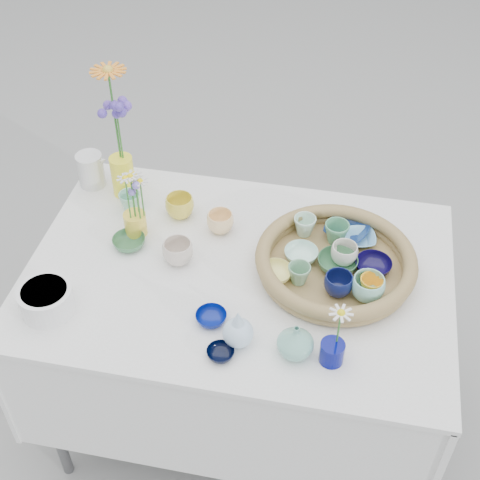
% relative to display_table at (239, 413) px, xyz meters
% --- Properties ---
extents(ground, '(80.00, 80.00, 0.00)m').
position_rel_display_table_xyz_m(ground, '(0.00, 0.00, 0.00)').
color(ground, gray).
extents(display_table, '(1.26, 0.86, 0.77)m').
position_rel_display_table_xyz_m(display_table, '(0.00, 0.00, 0.00)').
color(display_table, white).
rests_on(display_table, ground).
extents(wicker_tray, '(0.47, 0.47, 0.08)m').
position_rel_display_table_xyz_m(wicker_tray, '(0.28, 0.05, 0.80)').
color(wicker_tray, brown).
rests_on(wicker_tray, display_table).
extents(tray_ceramic_0, '(0.17, 0.17, 0.03)m').
position_rel_display_table_xyz_m(tray_ceramic_0, '(0.30, 0.20, 0.80)').
color(tray_ceramic_0, navy).
rests_on(tray_ceramic_0, wicker_tray).
extents(tray_ceramic_1, '(0.13, 0.13, 0.03)m').
position_rel_display_table_xyz_m(tray_ceramic_1, '(0.39, 0.06, 0.80)').
color(tray_ceramic_1, black).
rests_on(tray_ceramic_1, wicker_tray).
extents(tray_ceramic_2, '(0.09, 0.09, 0.06)m').
position_rel_display_table_xyz_m(tray_ceramic_2, '(0.39, -0.04, 0.81)').
color(tray_ceramic_2, yellow).
rests_on(tray_ceramic_2, wicker_tray).
extents(tray_ceramic_3, '(0.14, 0.14, 0.04)m').
position_rel_display_table_xyz_m(tray_ceramic_3, '(0.29, 0.05, 0.80)').
color(tray_ceramic_3, '#396F48').
rests_on(tray_ceramic_3, wicker_tray).
extents(tray_ceramic_4, '(0.09, 0.09, 0.06)m').
position_rel_display_table_xyz_m(tray_ceramic_4, '(0.18, -0.03, 0.81)').
color(tray_ceramic_4, '#71A782').
rests_on(tray_ceramic_4, wicker_tray).
extents(tray_ceramic_5, '(0.13, 0.13, 0.03)m').
position_rel_display_table_xyz_m(tray_ceramic_5, '(0.18, 0.07, 0.80)').
color(tray_ceramic_5, silver).
rests_on(tray_ceramic_5, wicker_tray).
extents(tray_ceramic_6, '(0.07, 0.07, 0.06)m').
position_rel_display_table_xyz_m(tray_ceramic_6, '(0.17, 0.18, 0.82)').
color(tray_ceramic_6, silver).
rests_on(tray_ceramic_6, wicker_tray).
extents(tray_ceramic_7, '(0.10, 0.10, 0.06)m').
position_rel_display_table_xyz_m(tray_ceramic_7, '(0.30, 0.08, 0.81)').
color(tray_ceramic_7, silver).
rests_on(tray_ceramic_7, wicker_tray).
extents(tray_ceramic_8, '(0.12, 0.12, 0.02)m').
position_rel_display_table_xyz_m(tray_ceramic_8, '(0.34, 0.18, 0.80)').
color(tray_ceramic_8, '#7AC4EE').
rests_on(tray_ceramic_8, wicker_tray).
extents(tray_ceramic_9, '(0.10, 0.10, 0.07)m').
position_rel_display_table_xyz_m(tray_ceramic_9, '(0.30, -0.05, 0.82)').
color(tray_ceramic_9, '#0F174B').
rests_on(tray_ceramic_9, wicker_tray).
extents(tray_ceramic_10, '(0.11, 0.11, 0.03)m').
position_rel_display_table_xyz_m(tray_ceramic_10, '(0.11, -0.02, 0.80)').
color(tray_ceramic_10, '#FFF987').
rests_on(tray_ceramic_10, wicker_tray).
extents(tray_ceramic_11, '(0.11, 0.11, 0.07)m').
position_rel_display_table_xyz_m(tray_ceramic_11, '(0.38, -0.05, 0.82)').
color(tray_ceramic_11, '#8AD9D0').
rests_on(tray_ceramic_11, wicker_tray).
extents(tray_ceramic_12, '(0.09, 0.09, 0.07)m').
position_rel_display_table_xyz_m(tray_ceramic_12, '(0.27, 0.16, 0.82)').
color(tray_ceramic_12, '#51996F').
rests_on(tray_ceramic_12, wicker_tray).
extents(loose_ceramic_0, '(0.11, 0.11, 0.07)m').
position_rel_display_table_xyz_m(loose_ceramic_0, '(-0.24, 0.21, 0.80)').
color(loose_ceramic_0, gold).
rests_on(loose_ceramic_0, display_table).
extents(loose_ceramic_1, '(0.11, 0.11, 0.07)m').
position_rel_display_table_xyz_m(loose_ceramic_1, '(-0.09, 0.16, 0.80)').
color(loose_ceramic_1, '#FFD392').
rests_on(loose_ceramic_1, display_table).
extents(loose_ceramic_2, '(0.13, 0.13, 0.03)m').
position_rel_display_table_xyz_m(loose_ceramic_2, '(-0.35, 0.04, 0.78)').
color(loose_ceramic_2, '#386D44').
rests_on(loose_ceramic_2, display_table).
extents(loose_ceramic_3, '(0.11, 0.11, 0.07)m').
position_rel_display_table_xyz_m(loose_ceramic_3, '(-0.19, 0.00, 0.80)').
color(loose_ceramic_3, beige).
rests_on(loose_ceramic_3, display_table).
extents(loose_ceramic_4, '(0.09, 0.09, 0.03)m').
position_rel_display_table_xyz_m(loose_ceramic_4, '(-0.04, -0.21, 0.78)').
color(loose_ceramic_4, navy).
rests_on(loose_ceramic_4, display_table).
extents(loose_ceramic_5, '(0.10, 0.10, 0.07)m').
position_rel_display_table_xyz_m(loose_ceramic_5, '(-0.40, 0.21, 0.80)').
color(loose_ceramic_5, '#82C7A8').
rests_on(loose_ceramic_5, display_table).
extents(loose_ceramic_6, '(0.10, 0.10, 0.02)m').
position_rel_display_table_xyz_m(loose_ceramic_6, '(0.02, -0.32, 0.78)').
color(loose_ceramic_6, black).
rests_on(loose_ceramic_6, display_table).
extents(fluted_bowl, '(0.18, 0.18, 0.08)m').
position_rel_display_table_xyz_m(fluted_bowl, '(-0.49, -0.26, 0.80)').
color(fluted_bowl, white).
rests_on(fluted_bowl, display_table).
extents(bud_vase_paleblue, '(0.09, 0.09, 0.13)m').
position_rel_display_table_xyz_m(bud_vase_paleblue, '(0.05, -0.27, 0.83)').
color(bud_vase_paleblue, silver).
rests_on(bud_vase_paleblue, display_table).
extents(bud_vase_seafoam, '(0.11, 0.11, 0.10)m').
position_rel_display_table_xyz_m(bud_vase_seafoam, '(0.21, -0.27, 0.82)').
color(bud_vase_seafoam, '#72B4A3').
rests_on(bud_vase_seafoam, display_table).
extents(bud_vase_cobalt, '(0.08, 0.08, 0.06)m').
position_rel_display_table_xyz_m(bud_vase_cobalt, '(0.30, -0.28, 0.80)').
color(bud_vase_cobalt, '#030868').
rests_on(bud_vase_cobalt, display_table).
extents(single_daisy, '(0.09, 0.09, 0.13)m').
position_rel_display_table_xyz_m(single_daisy, '(0.31, -0.26, 0.88)').
color(single_daisy, white).
rests_on(single_daisy, bud_vase_cobalt).
extents(tall_vase_yellow, '(0.09, 0.09, 0.14)m').
position_rel_display_table_xyz_m(tall_vase_yellow, '(-0.45, 0.29, 0.84)').
color(tall_vase_yellow, yellow).
rests_on(tall_vase_yellow, display_table).
extents(gerbera, '(0.16, 0.16, 0.33)m').
position_rel_display_table_xyz_m(gerbera, '(-0.45, 0.29, 1.06)').
color(gerbera, orange).
rests_on(gerbera, tall_vase_yellow).
extents(hydrangea, '(0.10, 0.10, 0.27)m').
position_rel_display_table_xyz_m(hydrangea, '(-0.44, 0.29, 1.00)').
color(hydrangea, '#533CB2').
rests_on(hydrangea, tall_vase_yellow).
extents(white_pitcher, '(0.13, 0.10, 0.12)m').
position_rel_display_table_xyz_m(white_pitcher, '(-0.57, 0.31, 0.82)').
color(white_pitcher, silver).
rests_on(white_pitcher, display_table).
extents(daisy_cup, '(0.09, 0.09, 0.08)m').
position_rel_display_table_xyz_m(daisy_cup, '(-0.35, 0.10, 0.80)').
color(daisy_cup, yellow).
rests_on(daisy_cup, display_table).
extents(daisy_posy, '(0.11, 0.11, 0.16)m').
position_rel_display_table_xyz_m(daisy_posy, '(-0.34, 0.10, 0.92)').
color(daisy_posy, silver).
rests_on(daisy_posy, daisy_cup).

